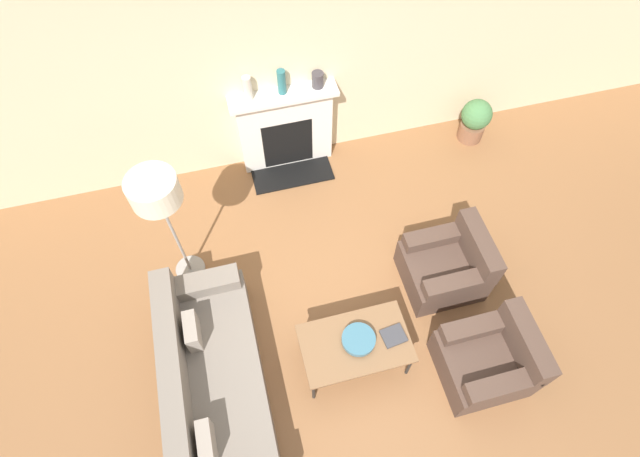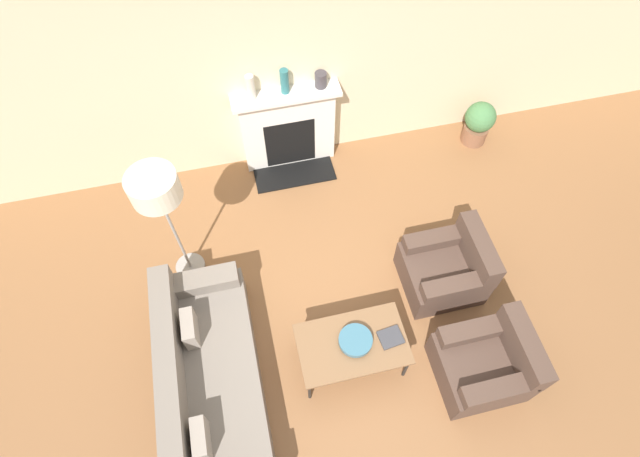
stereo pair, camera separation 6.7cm
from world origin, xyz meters
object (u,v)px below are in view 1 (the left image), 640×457
at_px(floor_lamp, 157,196).
at_px(mantel_vase_left, 248,88).
at_px(armchair_far, 447,266).
at_px(coffee_table, 355,344).
at_px(bowl, 359,340).
at_px(fireplace, 286,130).
at_px(mantel_vase_center_left, 282,82).
at_px(armchair_near, 489,360).
at_px(potted_plant, 475,119).
at_px(couch, 212,389).
at_px(mantel_vase_center_right, 318,80).
at_px(book, 394,336).

height_order(floor_lamp, mantel_vase_left, floor_lamp).
xyz_separation_m(floor_lamp, mantel_vase_left, (1.04, 1.31, -0.12)).
xyz_separation_m(armchair_far, coffee_table, (-1.23, -0.62, 0.14)).
bearing_deg(bowl, fireplace, 92.00).
relative_size(armchair_far, mantel_vase_center_left, 2.71).
distance_m(armchair_near, bowl, 1.29).
xyz_separation_m(floor_lamp, potted_plant, (3.86, 1.07, -1.08)).
xyz_separation_m(couch, mantel_vase_center_right, (1.74, 2.79, 0.94)).
bearing_deg(coffee_table, couch, -178.54).
relative_size(armchair_far, mantel_vase_left, 2.75).
height_order(bowl, book, bowl).
xyz_separation_m(couch, floor_lamp, (-0.09, 1.47, 1.12)).
distance_m(bowl, potted_plant, 3.44).
bearing_deg(armchair_far, couch, -75.95).
height_order(couch, book, couch).
height_order(couch, mantel_vase_center_left, mantel_vase_center_left).
distance_m(armchair_near, armchair_far, 1.05).
distance_m(couch, book, 1.77).
relative_size(mantel_vase_left, mantel_vase_center_left, 0.98).
bearing_deg(potted_plant, bowl, -133.15).
xyz_separation_m(couch, mantel_vase_left, (0.95, 2.79, 0.99)).
distance_m(coffee_table, mantel_vase_left, 2.92).
xyz_separation_m(couch, coffee_table, (1.39, 0.04, 0.14)).
height_order(fireplace, mantel_vase_center_left, mantel_vase_center_left).
xyz_separation_m(armchair_near, mantel_vase_center_right, (-0.89, 3.18, 0.94)).
bearing_deg(mantel_vase_left, fireplace, -2.21).
bearing_deg(couch, potted_plant, -55.96).
distance_m(couch, coffee_table, 1.40).
height_order(floor_lamp, potted_plant, floor_lamp).
height_order(coffee_table, floor_lamp, floor_lamp).
relative_size(couch, mantel_vase_center_right, 12.28).
distance_m(couch, armchair_near, 2.65).
bearing_deg(coffee_table, book, -4.49).
bearing_deg(mantel_vase_left, bowl, -80.28).
bearing_deg(potted_plant, fireplace, 174.72).
xyz_separation_m(coffee_table, mantel_vase_center_right, (0.34, 2.75, 0.80)).
bearing_deg(armchair_far, book, -52.93).
relative_size(armchair_far, floor_lamp, 0.50).
xyz_separation_m(armchair_near, floor_lamp, (-2.71, 1.87, 1.12)).
bearing_deg(couch, bowl, -88.24).
bearing_deg(mantel_vase_center_right, mantel_vase_center_left, 180.00).
bearing_deg(bowl, potted_plant, 46.85).
height_order(mantel_vase_left, mantel_vase_center_right, mantel_vase_left).
xyz_separation_m(couch, potted_plant, (3.77, 2.55, 0.04)).
bearing_deg(bowl, armchair_near, -20.13).
distance_m(coffee_table, mantel_vase_center_left, 2.88).
bearing_deg(book, potted_plant, 44.81).
xyz_separation_m(armchair_far, mantel_vase_center_right, (-0.89, 2.13, 0.94)).
distance_m(coffee_table, mantel_vase_center_right, 2.89).
distance_m(couch, mantel_vase_left, 3.11).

